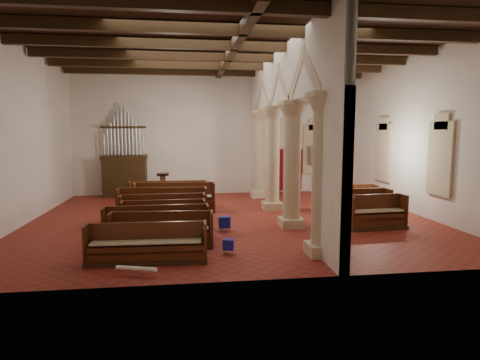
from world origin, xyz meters
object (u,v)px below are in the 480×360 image
nave_pew_0 (147,250)px  aisle_pew_0 (376,217)px  pipe_organ (125,168)px  lectern (163,189)px  processional_banner (316,177)px

nave_pew_0 → aisle_pew_0: aisle_pew_0 is taller
pipe_organ → lectern: bearing=-35.9°
pipe_organ → processional_banner: size_ratio=1.71×
processional_banner → nave_pew_0: size_ratio=0.90×
pipe_organ → aisle_pew_0: (8.96, -7.53, -1.00)m
lectern → aisle_pew_0: lectern is taller
aisle_pew_0 → processional_banner: bearing=83.0°
lectern → processional_banner: bearing=2.6°
aisle_pew_0 → lectern: bearing=135.3°
aisle_pew_0 → nave_pew_0: bearing=-164.1°
processional_banner → nave_pew_0: (-7.45, -10.00, -0.51)m
processional_banner → pipe_organ: bearing=-173.7°
processional_banner → aisle_pew_0: bearing=-87.1°
pipe_organ → aisle_pew_0: size_ratio=2.24×
lectern → nave_pew_0: bearing=-96.6°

